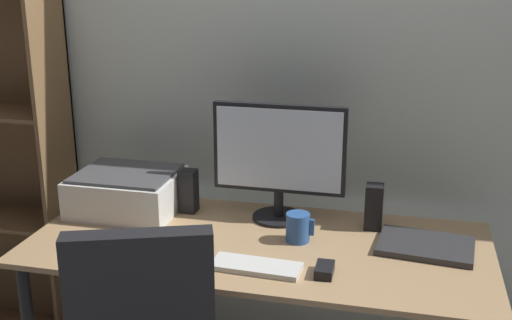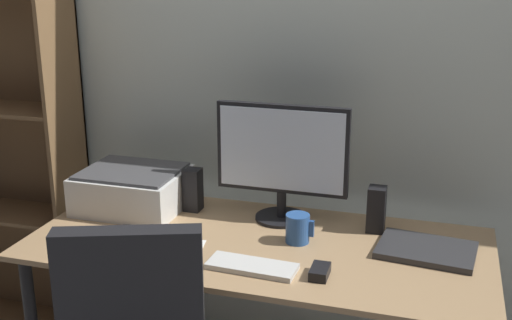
{
  "view_description": "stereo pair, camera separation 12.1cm",
  "coord_description": "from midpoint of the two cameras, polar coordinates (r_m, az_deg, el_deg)",
  "views": [
    {
      "loc": [
        0.48,
        -2.02,
        1.69
      ],
      "look_at": [
        -0.01,
        0.02,
        1.04
      ],
      "focal_mm": 44.94,
      "sensor_mm": 36.0,
      "label": 1
    },
    {
      "loc": [
        0.59,
        -1.98,
        1.69
      ],
      "look_at": [
        -0.01,
        0.02,
        1.04
      ],
      "focal_mm": 44.94,
      "sensor_mm": 36.0,
      "label": 2
    }
  ],
  "objects": [
    {
      "name": "laptop",
      "position": [
        2.28,
        16.42,
        -7.71
      ],
      "size": [
        0.34,
        0.26,
        0.02
      ],
      "primitive_type": "cube",
      "rotation": [
        0.0,
        0.0,
        -0.11
      ],
      "color": "#2D2D30",
      "rests_on": "desk"
    },
    {
      "name": "desk",
      "position": [
        2.32,
        1.65,
        -9.09
      ],
      "size": [
        1.62,
        0.73,
        0.74
      ],
      "color": "tan",
      "rests_on": "ground"
    },
    {
      "name": "speaker_right",
      "position": [
        2.38,
        12.11,
        -4.33
      ],
      "size": [
        0.06,
        0.07,
        0.17
      ],
      "primitive_type": "cube",
      "color": "black",
      "rests_on": "desk"
    },
    {
      "name": "back_wall",
      "position": [
        2.62,
        4.88,
        8.75
      ],
      "size": [
        6.4,
        0.1,
        2.6
      ],
      "primitive_type": "cube",
      "color": "beige",
      "rests_on": "ground"
    },
    {
      "name": "paper_sheet",
      "position": [
        2.18,
        -6.34,
        -8.62
      ],
      "size": [
        0.26,
        0.33,
        0.0
      ],
      "primitive_type": "cube",
      "rotation": [
        0.0,
        0.0,
        0.17
      ],
      "color": "white",
      "rests_on": "desk"
    },
    {
      "name": "printer",
      "position": [
        2.58,
        -9.6,
        -2.58
      ],
      "size": [
        0.4,
        0.34,
        0.16
      ],
      "color": "silver",
      "rests_on": "desk"
    },
    {
      "name": "monitor",
      "position": [
        2.38,
        3.77,
        0.37
      ],
      "size": [
        0.5,
        0.2,
        0.45
      ],
      "color": "black",
      "rests_on": "desk"
    },
    {
      "name": "speaker_left",
      "position": [
        2.53,
        -4.29,
        -2.66
      ],
      "size": [
        0.06,
        0.07,
        0.17
      ],
      "primitive_type": "cube",
      "color": "black",
      "rests_on": "desk"
    },
    {
      "name": "coffee_mug",
      "position": [
        2.26,
        5.28,
        -6.1
      ],
      "size": [
        0.1,
        0.08,
        0.1
      ],
      "color": "#285193",
      "rests_on": "desk"
    },
    {
      "name": "mouse",
      "position": [
        2.05,
        7.4,
        -9.85
      ],
      "size": [
        0.06,
        0.1,
        0.03
      ],
      "primitive_type": "cube",
      "rotation": [
        0.0,
        0.0,
        0.01
      ],
      "color": "black",
      "rests_on": "desk"
    },
    {
      "name": "keyboard",
      "position": [
        2.09,
        1.31,
        -9.47
      ],
      "size": [
        0.29,
        0.12,
        0.02
      ],
      "primitive_type": "cube",
      "rotation": [
        0.0,
        0.0,
        -0.05
      ],
      "color": "silver",
      "rests_on": "desk"
    }
  ]
}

